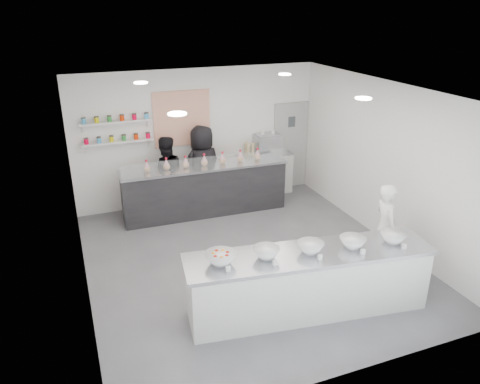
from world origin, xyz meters
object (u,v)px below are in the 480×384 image
Objects in this scene: prep_counter at (308,282)px; woman_prep at (385,228)px; staff_left at (166,175)px; espresso_ledge at (265,174)px; staff_right at (203,168)px; espresso_machine at (268,144)px; back_bar at (205,190)px.

prep_counter is 2.33× the size of woman_prep.
staff_left is (-1.12, 4.27, 0.35)m from prep_counter.
woman_prep is (0.50, -3.85, 0.29)m from espresso_ledge.
woman_prep reaches higher than prep_counter.
staff_left is (-2.90, 3.67, 0.07)m from woman_prep.
staff_right is (-2.09, 3.61, 0.16)m from woman_prep.
espresso_machine is 3.90m from woman_prep.
staff_left reaches higher than espresso_ledge.
espresso_ledge is at bearing 21.08° from back_bar.
prep_counter is 4.24m from staff_right.
staff_right is at bearing 102.04° from prep_counter.
espresso_machine is 0.36× the size of staff_left.
woman_prep reaches higher than back_bar.
espresso_machine reaches higher than prep_counter.
staff_right is at bearing 40.87° from woman_prep.
woman_prep is at bearing 26.39° from prep_counter.
staff_right reaches higher than back_bar.
staff_right is (-1.60, -0.24, 0.44)m from espresso_ledge.
staff_left is at bearing -175.83° from espresso_machine.
espresso_ledge is (1.28, 4.45, -0.00)m from prep_counter.
espresso_machine is at bearing -172.13° from staff_left.
woman_prep reaches higher than espresso_ledge.
prep_counter is 1.90m from woman_prep.
espresso_machine is at bearing 173.06° from staff_right.
back_bar is at bearing 44.20° from woman_prep.
staff_left is (-2.41, -0.18, 0.36)m from espresso_ledge.
prep_counter is 4.63m from espresso_ledge.
woman_prep is at bearing 132.02° from staff_left.
prep_counter is 2.74× the size of espresso_ledge.
espresso_machine is (0.06, 0.00, 0.72)m from espresso_ledge.
prep_counter is at bearing -82.84° from back_bar.
staff_right reaches higher than prep_counter.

